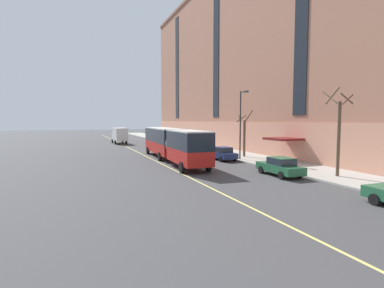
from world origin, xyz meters
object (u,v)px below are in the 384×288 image
(parked_car_red_2, at_px, (196,148))
(parked_car_silver_6, at_px, (161,140))
(street_lamp, at_px, (241,118))
(street_tree_mid_block, at_px, (244,135))
(parked_car_silver_0, at_px, (172,142))
(city_bus, at_px, (172,142))
(parked_car_green_1, at_px, (280,166))
(parked_car_navy_3, at_px, (222,153))
(street_tree_near_corner, at_px, (338,131))
(box_truck, at_px, (120,135))

(parked_car_red_2, bearing_deg, parked_car_silver_6, 89.91)
(street_lamp, bearing_deg, street_tree_mid_block, 51.56)
(parked_car_red_2, bearing_deg, parked_car_silver_0, 90.26)
(street_lamp, bearing_deg, city_bus, 160.69)
(parked_car_green_1, bearing_deg, parked_car_navy_3, 89.60)
(parked_car_silver_6, bearing_deg, parked_car_navy_3, -90.10)
(parked_car_silver_6, xyz_separation_m, street_tree_near_corner, (3.59, -39.64, 3.00))
(parked_car_navy_3, bearing_deg, street_lamp, -31.89)
(parked_car_red_2, distance_m, street_tree_mid_block, 8.12)
(parked_car_silver_0, height_order, parked_car_red_2, same)
(parked_car_navy_3, xyz_separation_m, parked_car_silver_6, (0.04, 26.59, 0.00))
(city_bus, relative_size, street_tree_mid_block, 3.33)
(parked_car_silver_0, bearing_deg, parked_car_silver_6, 89.39)
(parked_car_silver_6, bearing_deg, parked_car_green_1, -90.18)
(parked_car_green_1, distance_m, box_truck, 40.87)
(parked_car_red_2, relative_size, street_lamp, 0.61)
(parked_car_green_1, bearing_deg, city_bus, 114.96)
(street_tree_mid_block, bearing_deg, parked_car_navy_3, -162.13)
(city_bus, distance_m, box_truck, 28.11)
(parked_car_red_2, xyz_separation_m, parked_car_silver_6, (0.03, 18.47, 0.00))
(parked_car_silver_0, bearing_deg, box_truck, 125.83)
(city_bus, relative_size, street_lamp, 2.45)
(parked_car_red_2, distance_m, street_lamp, 10.29)
(parked_car_green_1, distance_m, parked_car_navy_3, 10.61)
(city_bus, height_order, street_tree_near_corner, street_tree_near_corner)
(city_bus, distance_m, street_lamp, 8.45)
(box_truck, relative_size, street_tree_near_corner, 0.98)
(city_bus, relative_size, parked_car_red_2, 4.05)
(city_bus, xyz_separation_m, street_tree_mid_block, (9.39, -0.32, 0.74))
(street_tree_near_corner, xyz_separation_m, street_lamp, (-1.80, 11.91, 1.08))
(parked_car_silver_0, height_order, parked_car_navy_3, same)
(parked_car_red_2, height_order, parked_car_silver_6, same)
(box_truck, height_order, street_tree_near_corner, street_tree_near_corner)
(street_lamp, bearing_deg, parked_car_green_1, -101.36)
(street_tree_mid_block, bearing_deg, parked_car_silver_6, 98.13)
(parked_car_green_1, height_order, parked_car_navy_3, same)
(parked_car_green_1, height_order, street_lamp, street_lamp)
(parked_car_navy_3, distance_m, box_truck, 30.51)
(city_bus, bearing_deg, parked_car_navy_3, -14.75)
(parked_car_navy_3, bearing_deg, city_bus, 165.25)
(parked_car_red_2, bearing_deg, street_lamp, -78.92)
(parked_car_navy_3, distance_m, street_tree_mid_block, 4.39)
(parked_car_silver_6, bearing_deg, street_lamp, -86.32)
(street_tree_near_corner, height_order, street_lamp, street_lamp)
(city_bus, xyz_separation_m, parked_car_navy_3, (5.71, -1.50, -1.35))
(street_tree_near_corner, height_order, street_tree_mid_block, street_tree_near_corner)
(city_bus, height_order, box_truck, city_bus)
(parked_car_silver_0, relative_size, street_tree_mid_block, 0.83)
(city_bus, relative_size, parked_car_navy_3, 4.28)
(parked_car_silver_6, relative_size, street_lamp, 0.62)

